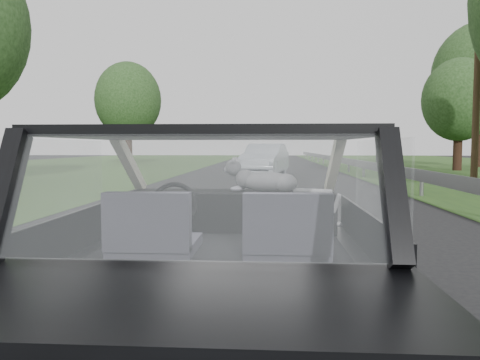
# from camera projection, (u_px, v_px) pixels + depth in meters

# --- Properties ---
(ground) EXTENTS (140.00, 140.00, 0.00)m
(ground) POSITION_uv_depth(u_px,v_px,m) (224.00, 350.00, 3.11)
(ground) COLOR #242424
(ground) RESTS_ON ground
(subject_car) EXTENTS (1.80, 4.00, 1.45)m
(subject_car) POSITION_uv_depth(u_px,v_px,m) (224.00, 242.00, 3.06)
(subject_car) COLOR black
(subject_car) RESTS_ON ground
(dashboard) EXTENTS (1.58, 0.45, 0.30)m
(dashboard) POSITION_uv_depth(u_px,v_px,m) (232.00, 210.00, 3.67)
(dashboard) COLOR black
(dashboard) RESTS_ON subject_car
(driver_seat) EXTENTS (0.50, 0.72, 0.42)m
(driver_seat) POSITION_uv_depth(u_px,v_px,m) (152.00, 226.00, 2.78)
(driver_seat) COLOR #24252C
(driver_seat) RESTS_ON subject_car
(passenger_seat) EXTENTS (0.50, 0.72, 0.42)m
(passenger_seat) POSITION_uv_depth(u_px,v_px,m) (287.00, 227.00, 2.73)
(passenger_seat) COLOR #24252C
(passenger_seat) RESTS_ON subject_car
(steering_wheel) EXTENTS (0.36, 0.36, 0.04)m
(steering_wheel) POSITION_uv_depth(u_px,v_px,m) (174.00, 206.00, 3.40)
(steering_wheel) COLOR black
(steering_wheel) RESTS_ON dashboard
(cat) EXTENTS (0.64, 0.34, 0.27)m
(cat) POSITION_uv_depth(u_px,v_px,m) (267.00, 180.00, 3.61)
(cat) COLOR gray
(cat) RESTS_ON dashboard
(guardrail) EXTENTS (0.05, 90.00, 0.32)m
(guardrail) POSITION_uv_depth(u_px,v_px,m) (418.00, 175.00, 12.74)
(guardrail) COLOR gray
(guardrail) RESTS_ON ground
(other_car) EXTENTS (2.58, 4.79, 1.49)m
(other_car) POSITION_uv_depth(u_px,v_px,m) (265.00, 160.00, 21.77)
(other_car) COLOR #A6AEB8
(other_car) RESTS_ON ground
(highway_sign) EXTENTS (0.16, 1.12, 2.80)m
(highway_sign) POSITION_uv_depth(u_px,v_px,m) (377.00, 146.00, 29.70)
(highway_sign) COLOR #0E4C18
(highway_sign) RESTS_ON ground
(utility_pole) EXTENTS (0.30, 0.30, 8.36)m
(utility_pole) POSITION_uv_depth(u_px,v_px,m) (477.00, 76.00, 18.64)
(utility_pole) COLOR #3E2C1E
(utility_pole) RESTS_ON ground
(tree_2) EXTENTS (4.20, 4.20, 6.12)m
(tree_2) POSITION_uv_depth(u_px,v_px,m) (459.00, 116.00, 26.25)
(tree_2) COLOR black
(tree_2) RESTS_ON ground
(tree_3) EXTENTS (7.26, 7.26, 9.25)m
(tree_3) POSITION_uv_depth(u_px,v_px,m) (479.00, 97.00, 30.77)
(tree_3) COLOR black
(tree_3) RESTS_ON ground
(tree_6) EXTENTS (6.40, 6.40, 7.49)m
(tree_6) POSITION_uv_depth(u_px,v_px,m) (128.00, 115.00, 35.30)
(tree_6) COLOR black
(tree_6) RESTS_ON ground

